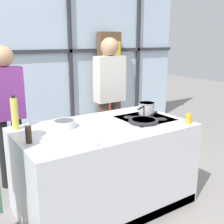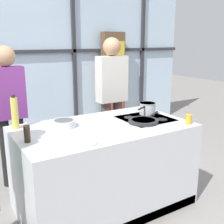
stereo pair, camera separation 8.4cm
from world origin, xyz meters
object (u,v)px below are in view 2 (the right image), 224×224
(frying_pan, at_px, (144,121))
(saucepan, at_px, (147,108))
(juice_glass_near, at_px, (189,119))
(spectator_far_left, at_px, (9,107))
(spectator_center_left, at_px, (112,92))
(pepper_grinder, at_px, (27,133))
(mixing_bowl, at_px, (64,123))
(oil_bottle, at_px, (15,113))
(white_plate, at_px, (82,142))

(frying_pan, bearing_deg, saucepan, 45.50)
(saucepan, xyz_separation_m, juice_glass_near, (0.12, -0.53, -0.02))
(frying_pan, bearing_deg, spectator_far_left, 135.42)
(juice_glass_near, bearing_deg, spectator_center_left, 93.00)
(frying_pan, relative_size, pepper_grinder, 2.95)
(frying_pan, height_order, juice_glass_near, juice_glass_near)
(spectator_far_left, height_order, frying_pan, spectator_far_left)
(saucepan, relative_size, juice_glass_near, 3.22)
(spectator_center_left, bearing_deg, pepper_grinder, 35.18)
(mixing_bowl, xyz_separation_m, oil_bottle, (-0.42, 0.20, 0.12))
(mixing_bowl, height_order, juice_glass_near, juice_glass_near)
(oil_bottle, height_order, juice_glass_near, oil_bottle)
(white_plate, bearing_deg, spectator_far_left, 102.93)
(saucepan, bearing_deg, juice_glass_near, -77.45)
(saucepan, distance_m, juice_glass_near, 0.54)
(frying_pan, distance_m, saucepan, 0.35)
(saucepan, relative_size, oil_bottle, 0.97)
(oil_bottle, bearing_deg, spectator_center_left, 22.23)
(spectator_far_left, relative_size, juice_glass_near, 16.66)
(spectator_center_left, xyz_separation_m, frying_pan, (-0.28, -1.10, -0.11))
(mixing_bowl, distance_m, pepper_grinder, 0.50)
(spectator_center_left, relative_size, white_plate, 7.01)
(white_plate, relative_size, mixing_bowl, 1.06)
(white_plate, xyz_separation_m, juice_glass_near, (1.17, -0.07, 0.04))
(spectator_far_left, xyz_separation_m, frying_pan, (1.12, -1.10, -0.07))
(spectator_far_left, bearing_deg, saucepan, 147.76)
(spectator_far_left, relative_size, pepper_grinder, 9.40)
(saucepan, relative_size, mixing_bowl, 1.37)
(spectator_far_left, distance_m, saucepan, 1.60)
(spectator_center_left, height_order, saucepan, spectator_center_left)
(oil_bottle, bearing_deg, spectator_far_left, 83.14)
(pepper_grinder, bearing_deg, saucepan, 7.53)
(spectator_far_left, height_order, saucepan, spectator_far_left)
(white_plate, height_order, juice_glass_near, juice_glass_near)
(frying_pan, distance_m, pepper_grinder, 1.20)
(white_plate, distance_m, oil_bottle, 0.82)
(white_plate, xyz_separation_m, oil_bottle, (-0.37, 0.71, 0.15))
(spectator_center_left, distance_m, oil_bottle, 1.59)
(frying_pan, distance_m, mixing_bowl, 0.82)
(spectator_center_left, xyz_separation_m, mixing_bowl, (-1.05, -0.80, -0.09))
(spectator_center_left, distance_m, juice_glass_near, 1.39)
(oil_bottle, distance_m, juice_glass_near, 1.73)
(mixing_bowl, bearing_deg, white_plate, -95.12)
(spectator_center_left, relative_size, pepper_grinder, 9.92)
(frying_pan, distance_m, juice_glass_near, 0.46)
(juice_glass_near, bearing_deg, saucepan, 102.55)
(spectator_far_left, bearing_deg, mixing_bowl, 113.39)
(saucepan, distance_m, pepper_grinder, 1.45)
(oil_bottle, distance_m, pepper_grinder, 0.45)
(saucepan, distance_m, oil_bottle, 1.45)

